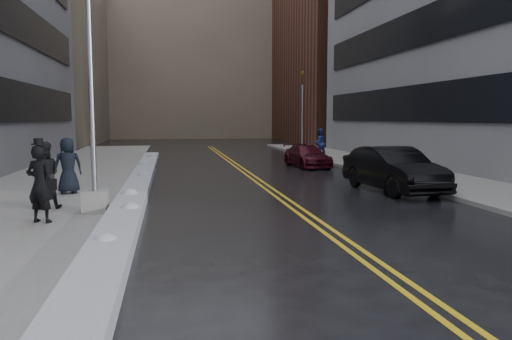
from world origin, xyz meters
name	(u,v)px	position (x,y,z in m)	size (l,w,h in m)	color
ground	(222,229)	(0.00, 0.00, 0.00)	(160.00, 160.00, 0.00)	black
sidewalk_west	(63,181)	(-5.75, 10.00, 0.07)	(5.50, 50.00, 0.15)	gray
sidewalk_east	(409,173)	(10.00, 10.00, 0.07)	(4.00, 50.00, 0.15)	gray
lane_line_left	(251,178)	(2.35, 10.00, 0.00)	(0.12, 50.00, 0.01)	gold
lane_line_right	(257,178)	(2.65, 10.00, 0.00)	(0.12, 50.00, 0.01)	gold
snow_ridge	(140,183)	(-2.45, 8.00, 0.17)	(0.90, 30.00, 0.34)	#B7BAC0
building_west_far	(29,57)	(-15.50, 44.00, 9.00)	(14.00, 22.00, 18.00)	gray
building_east_far	(352,15)	(19.00, 42.00, 14.00)	(14.00, 20.00, 28.00)	#562D21
building_far	(191,59)	(2.00, 60.00, 11.00)	(36.00, 16.00, 22.00)	gray
lamppost	(92,125)	(-3.30, 2.00, 2.53)	(0.65, 0.65, 7.62)	gray
fire_hydrant	(389,164)	(9.00, 10.00, 0.55)	(0.26, 0.26, 0.73)	maroon
traffic_signal	(302,108)	(8.50, 24.00, 3.40)	(0.16, 0.20, 6.00)	gray
pedestrian_fedora	(40,184)	(-4.41, 0.81, 1.11)	(0.70, 0.46, 1.93)	black
pedestrian_b	(44,175)	(-4.79, 2.79, 1.11)	(0.93, 0.73, 1.92)	black
pedestrian_c	(68,166)	(-4.68, 5.65, 1.11)	(0.94, 0.61, 1.92)	black
pedestrian_east	(320,143)	(8.41, 19.27, 1.09)	(0.91, 0.71, 1.88)	navy
car_black	(393,169)	(6.86, 5.06, 0.83)	(1.76, 5.04, 1.66)	black
car_maroon	(307,156)	(6.28, 14.60, 0.61)	(1.71, 4.20, 1.22)	#390914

